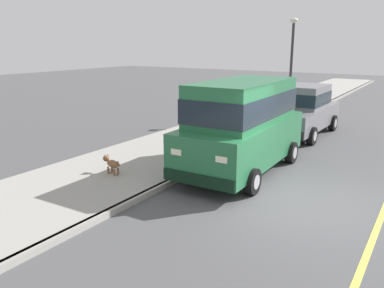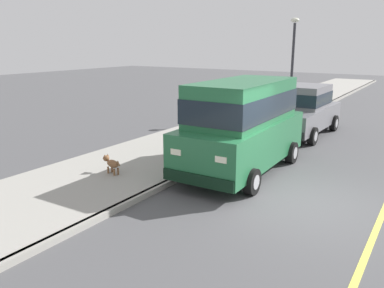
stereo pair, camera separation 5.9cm
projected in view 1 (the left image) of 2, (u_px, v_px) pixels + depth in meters
ground_plane at (304, 202)px, 8.89m from camera, size 80.00×80.00×0.00m
curb at (186, 174)px, 10.53m from camera, size 0.16×64.00×0.14m
sidewalk at (135, 164)px, 11.46m from camera, size 3.60×64.00×0.14m
lane_centre_line at (381, 218)px, 8.06m from camera, size 0.12×57.60×0.01m
car_green_van at (243, 122)px, 10.70m from camera, size 2.20×4.93×2.52m
car_grey_sedan at (301, 109)px, 15.27m from camera, size 2.11×4.64×1.92m
dog_brown at (111, 163)px, 10.31m from camera, size 0.75×0.28×0.49m
fire_hydrant at (194, 148)px, 11.57m from camera, size 0.34×0.24×0.72m
street_lamp at (292, 57)px, 17.51m from camera, size 0.36×0.36×4.42m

